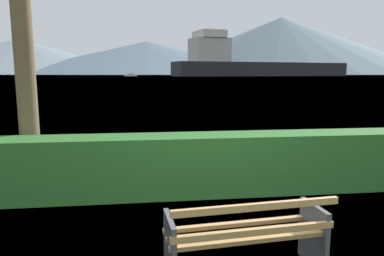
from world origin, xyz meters
name	(u,v)px	position (x,y,z in m)	size (l,w,h in m)	color
water_surface	(148,75)	(0.00, 308.29, 0.00)	(620.00, 620.00, 0.00)	#6B8EA3
park_bench	(247,237)	(0.01, -0.06, 0.42)	(1.66, 0.72, 0.87)	tan
hedge_row	(205,164)	(0.00, 2.48, 0.51)	(13.72, 0.70, 1.01)	#2D6B28
cargo_ship_large	(251,64)	(60.68, 204.32, 7.06)	(113.32, 43.72, 25.26)	#232328
fishing_boat_near	(131,75)	(-10.47, 208.44, 0.63)	(7.96, 4.69, 1.81)	silver
distant_hills	(187,51)	(62.06, 552.79, 34.71)	(807.14, 442.11, 87.19)	gray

